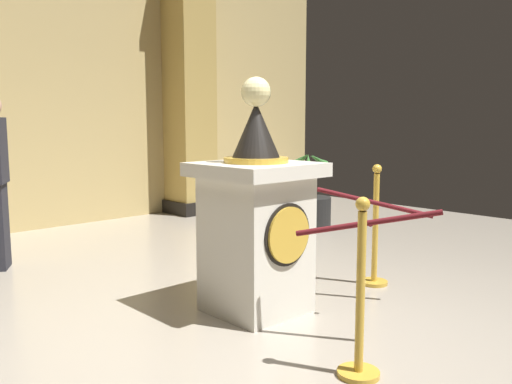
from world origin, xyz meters
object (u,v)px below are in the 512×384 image
at_px(pedestal_clock, 256,222).
at_px(potted_palm_right, 309,207).
at_px(stanchion_near, 360,315).
at_px(stanchion_far, 375,243).

height_order(pedestal_clock, potted_palm_right, pedestal_clock).
bearing_deg(stanchion_near, potted_palm_right, 44.78).
bearing_deg(stanchion_near, pedestal_clock, 75.09).
bearing_deg(pedestal_clock, stanchion_far, -10.75).
height_order(stanchion_near, potted_palm_right, potted_palm_right).
bearing_deg(potted_palm_right, pedestal_clock, -145.83).
distance_m(pedestal_clock, stanchion_far, 1.27).
relative_size(pedestal_clock, stanchion_near, 1.71).
distance_m(stanchion_far, potted_palm_right, 2.57).
height_order(pedestal_clock, stanchion_far, pedestal_clock).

